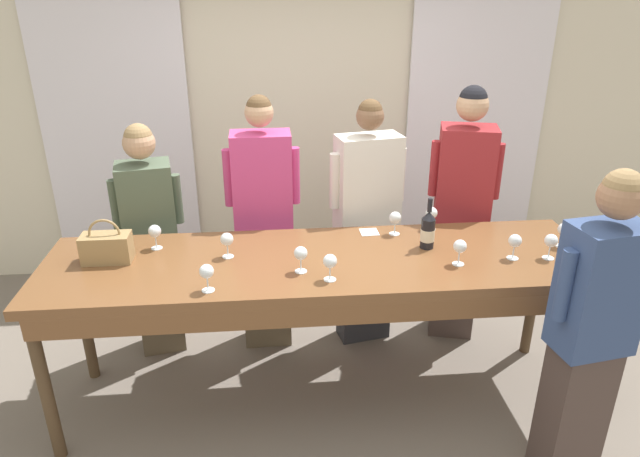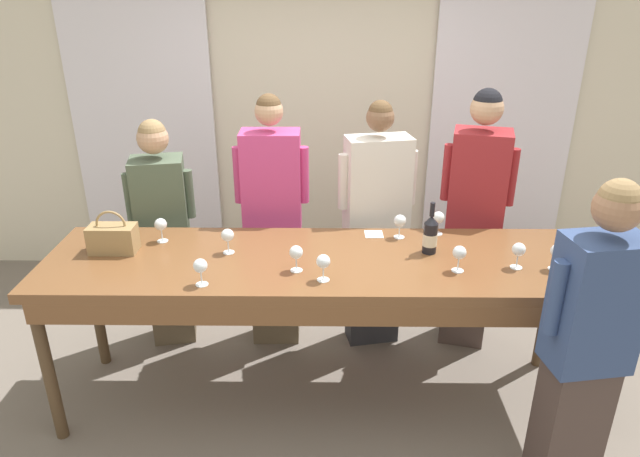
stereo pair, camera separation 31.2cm
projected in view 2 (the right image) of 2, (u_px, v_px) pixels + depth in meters
The scene contains 24 objects.
ground_plane at pixel (320, 396), 3.71m from camera, with size 18.00×18.00×0.00m, color #70665B.
wall_back at pixel (322, 116), 4.92m from camera, with size 12.00×0.06×2.80m.
curtain_panel_left at pixel (144, 124), 4.90m from camera, with size 1.22×0.03×2.69m.
curtain_panel_right at pixel (502, 125), 4.87m from camera, with size 1.22×0.03×2.69m.
tasting_bar at pixel (320, 273), 3.31m from camera, with size 3.20×0.87×1.01m.
wine_bottle at pixel (430, 235), 3.33m from camera, with size 0.09×0.09×0.31m.
handbag at pixel (113, 238), 3.35m from camera, with size 0.27×0.14×0.26m.
wine_glass_front_left at pixel (161, 225), 3.47m from camera, with size 0.08×0.08×0.15m.
wine_glass_front_mid at pixel (519, 250), 3.15m from camera, with size 0.08×0.08×0.15m.
wine_glass_front_right at pixel (438, 218), 3.57m from camera, with size 0.08×0.08×0.15m.
wine_glass_center_left at pixel (200, 267), 2.97m from camera, with size 0.08×0.08×0.15m.
wine_glass_center_mid at pixel (557, 252), 3.13m from camera, with size 0.08×0.08×0.15m.
wine_glass_center_right at pixel (459, 253), 3.11m from camera, with size 0.08×0.08×0.15m.
wine_glass_back_left at pixel (400, 222), 3.52m from camera, with size 0.08×0.08×0.15m.
wine_glass_back_mid at pixel (228, 236), 3.32m from camera, with size 0.08×0.08×0.15m.
wine_glass_back_right at pixel (323, 262), 3.02m from camera, with size 0.08×0.08×0.15m.
wine_glass_near_host at pixel (574, 241), 3.26m from camera, with size 0.08×0.08×0.15m.
wine_glass_by_bottle at pixel (296, 253), 3.12m from camera, with size 0.08×0.08×0.15m.
napkin at pixel (374, 234), 3.60m from camera, with size 0.12×0.12×0.00m.
guest_olive_jacket at pixel (164, 233), 3.99m from camera, with size 0.47×0.33×1.66m.
guest_pink_top at pixel (273, 223), 3.95m from camera, with size 0.51×0.25×1.83m.
guest_cream_sweater at pixel (376, 227), 3.96m from camera, with size 0.54×0.30×1.79m.
guest_striped_shirt at pixel (474, 221), 3.93m from camera, with size 0.49×0.36×1.86m.
host_pouring at pixel (586, 349), 2.66m from camera, with size 0.48×0.29×1.74m.
Camera 2 is at (0.03, -2.95, 2.50)m, focal length 32.00 mm.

